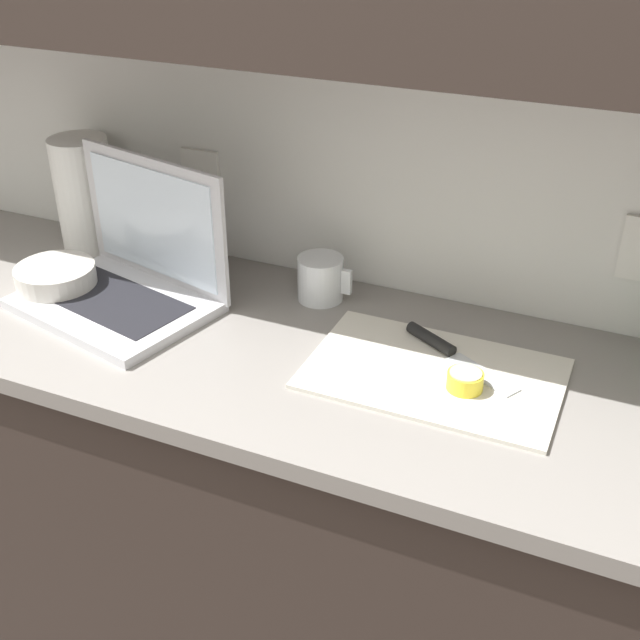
% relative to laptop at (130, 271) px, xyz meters
% --- Properties ---
extents(counter_unit, '(2.30, 0.59, 0.92)m').
position_rel_laptop_xyz_m(counter_unit, '(0.23, -0.03, -0.52)').
color(counter_unit, '#332823').
rests_on(counter_unit, ground_plane).
extents(laptop, '(0.43, 0.35, 0.28)m').
position_rel_laptop_xyz_m(laptop, '(0.00, 0.00, 0.00)').
color(laptop, silver).
rests_on(laptop, counter_unit).
extents(cutting_board, '(0.44, 0.28, 0.01)m').
position_rel_laptop_xyz_m(cutting_board, '(0.64, -0.02, -0.06)').
color(cutting_board, silver).
rests_on(cutting_board, counter_unit).
extents(knife, '(0.24, 0.15, 0.02)m').
position_rel_laptop_xyz_m(knife, '(0.63, 0.05, -0.05)').
color(knife, silver).
rests_on(knife, cutting_board).
extents(lemon_half_cut, '(0.06, 0.06, 0.03)m').
position_rel_laptop_xyz_m(lemon_half_cut, '(0.70, -0.05, -0.04)').
color(lemon_half_cut, yellow).
rests_on(lemon_half_cut, cutting_board).
extents(measuring_cup, '(0.11, 0.09, 0.09)m').
position_rel_laptop_xyz_m(measuring_cup, '(0.35, 0.16, -0.02)').
color(measuring_cup, silver).
rests_on(measuring_cup, counter_unit).
extents(bowl_white, '(0.16, 0.16, 0.06)m').
position_rel_laptop_xyz_m(bowl_white, '(-0.16, -0.04, -0.03)').
color(bowl_white, beige).
rests_on(bowl_white, counter_unit).
extents(paper_towel_roll, '(0.13, 0.13, 0.25)m').
position_rel_laptop_xyz_m(paper_towel_roll, '(-0.24, 0.18, 0.06)').
color(paper_towel_roll, white).
rests_on(paper_towel_roll, counter_unit).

